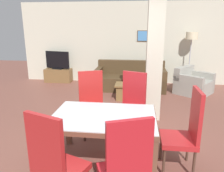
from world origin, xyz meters
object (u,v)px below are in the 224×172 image
object	(u,v)px
dining_chair_far_left	(92,102)
sofa	(130,80)
dining_table	(104,125)
bottle	(129,80)
coffee_table	(126,91)
floor_lamp	(191,41)
armchair	(193,84)
dining_chair_near_left	(55,162)
dining_chair_far_right	(132,104)
dining_chair_head_right	(186,129)
tv_stand	(58,75)
tv_screen	(57,60)
dining_chair_near_right	(125,168)

from	to	relation	value
dining_chair_far_left	sofa	xyz separation A→B (m)	(0.58, 3.01, -0.30)
dining_table	bottle	world-z (taller)	dining_table
dining_chair_far_left	bottle	xyz separation A→B (m)	(0.57, 2.13, -0.08)
dining_table	coffee_table	size ratio (longest dim) A/B	2.51
dining_chair_far_left	floor_lamp	xyz separation A→B (m)	(2.44, 3.52, 0.88)
dining_chair_far_left	armchair	xyz separation A→B (m)	(2.42, 2.77, -0.32)
dining_chair_far_left	dining_chair_near_left	bearing A→B (deg)	68.58
dining_chair_far_right	floor_lamp	bearing A→B (deg)	-95.04
dining_chair_far_right	dining_chair_head_right	distance (m)	1.19
dining_chair_near_left	coffee_table	world-z (taller)	dining_chair_near_left
bottle	dining_table	bearing A→B (deg)	-94.08
coffee_table	tv_stand	bearing A→B (deg)	146.96
dining_chair_head_right	tv_screen	size ratio (longest dim) A/B	1.29
dining_chair_far_right	dining_table	bearing A→B (deg)	90.00
dining_chair_head_right	tv_screen	bearing A→B (deg)	37.29
dining_chair_head_right	bottle	bearing A→B (deg)	16.35
dining_table	dining_chair_head_right	world-z (taller)	dining_chair_head_right
coffee_table	dining_chair_far_right	bearing A→B (deg)	-83.93
dining_chair_far_right	dining_chair_head_right	bearing A→B (deg)	150.29
dining_chair_far_left	tv_stand	size ratio (longest dim) A/B	1.24
dining_chair_near_left	bottle	xyz separation A→B (m)	(0.57, 3.94, -0.08)
sofa	armchair	bearing A→B (deg)	172.46
dining_chair_far_left	dining_chair_near_right	world-z (taller)	same
dining_chair_near_right	bottle	size ratio (longest dim) A/B	5.12
coffee_table	floor_lamp	bearing A→B (deg)	38.18
tv_screen	dining_chair_head_right	bearing A→B (deg)	140.00
tv_screen	floor_lamp	distance (m)	4.48
dining_chair_head_right	floor_lamp	size ratio (longest dim) A/B	0.66
dining_chair_far_left	dining_chair_far_right	distance (m)	0.71
dining_chair_far_right	bottle	bearing A→B (deg)	-65.11
dining_chair_far_left	tv_screen	xyz separation A→B (m)	(-1.98, 3.62, 0.17)
dining_chair_far_left	dining_chair_near_right	xyz separation A→B (m)	(0.71, -1.81, 0.00)
dining_chair_head_right	sofa	distance (m)	4.03
coffee_table	bottle	bearing A→B (deg)	60.61
dining_chair_near_right	tv_stand	distance (m)	6.07
dining_chair_head_right	bottle	distance (m)	3.17
tv_stand	floor_lamp	distance (m)	4.59
dining_table	tv_screen	size ratio (longest dim) A/B	1.62
tv_screen	dining_chair_far_left	bearing A→B (deg)	131.44
dining_chair_far_right	tv_screen	world-z (taller)	dining_chair_far_right
coffee_table	bottle	xyz separation A→B (m)	(0.07, 0.13, 0.29)
dining_chair_near_right	dining_chair_head_right	bearing A→B (deg)	28.79
dining_table	dining_chair_far_left	distance (m)	0.98
floor_lamp	dining_chair_near_left	bearing A→B (deg)	-114.56
sofa	armchair	distance (m)	1.85
coffee_table	floor_lamp	size ratio (longest dim) A/B	0.33
dining_chair_near_right	tv_screen	size ratio (longest dim) A/B	1.29
tv_screen	dining_chair_near_left	bearing A→B (deg)	122.77
dining_chair_far_right	sofa	distance (m)	3.02
dining_chair_head_right	armchair	distance (m)	3.81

